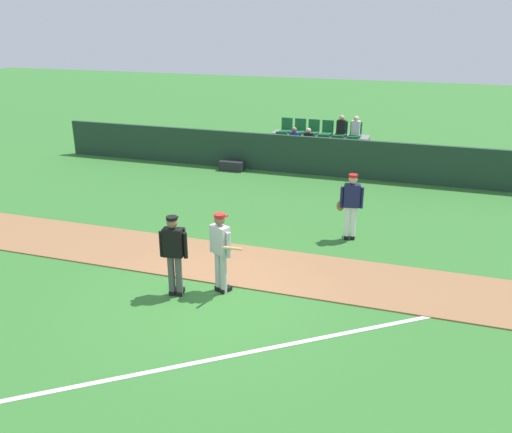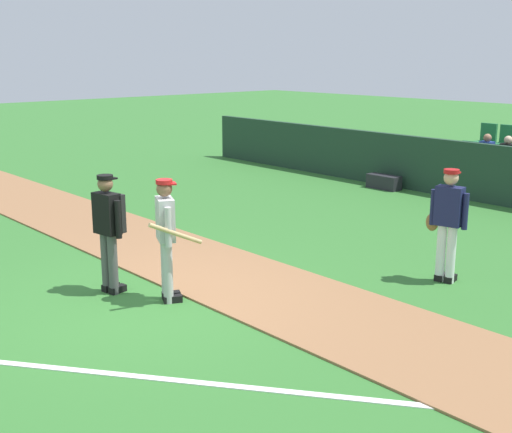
{
  "view_description": "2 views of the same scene",
  "coord_description": "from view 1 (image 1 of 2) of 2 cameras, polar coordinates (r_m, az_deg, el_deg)",
  "views": [
    {
      "loc": [
        4.0,
        -9.09,
        5.54
      ],
      "look_at": [
        0.56,
        1.53,
        1.29
      ],
      "focal_mm": 37.57,
      "sensor_mm": 36.0,
      "label": 1
    },
    {
      "loc": [
        7.78,
        -4.79,
        3.44
      ],
      "look_at": [
        0.67,
        1.53,
        1.12
      ],
      "focal_mm": 47.18,
      "sensor_mm": 36.0,
      "label": 2
    }
  ],
  "objects": [
    {
      "name": "stadium_bleachers",
      "position": [
        21.1,
        6.56,
        6.9
      ],
      "size": [
        3.9,
        2.1,
        1.9
      ],
      "color": "slate",
      "rests_on": "ground"
    },
    {
      "name": "equipment_bag",
      "position": [
        20.17,
        -2.6,
        5.41
      ],
      "size": [
        0.9,
        0.36,
        0.36
      ],
      "primitive_type": "cube",
      "color": "#232328",
      "rests_on": "ground"
    },
    {
      "name": "ground_plane",
      "position": [
        11.37,
        -5.13,
        -8.41
      ],
      "size": [
        80.0,
        80.0,
        0.0
      ],
      "primitive_type": "plane",
      "color": "#33702D"
    },
    {
      "name": "foul_line_chalk",
      "position": [
        10.26,
        9.72,
        -12.12
      ],
      "size": [
        9.71,
        7.22,
        0.01
      ],
      "primitive_type": "cube",
      "rotation": [
        0.0,
        0.0,
        0.64
      ],
      "color": "white",
      "rests_on": "ground"
    },
    {
      "name": "umpire_home_plate",
      "position": [
        11.06,
        -8.72,
        -3.66
      ],
      "size": [
        0.58,
        0.35,
        1.76
      ],
      "color": "#4C4C4C",
      "rests_on": "ground"
    },
    {
      "name": "batter_grey_jersey",
      "position": [
        11.09,
        -3.77,
        -3.56
      ],
      "size": [
        0.63,
        0.8,
        1.76
      ],
      "color": "#B2B2B2",
      "rests_on": "ground"
    },
    {
      "name": "infield_dirt_path",
      "position": [
        12.67,
        -2.34,
        -5.03
      ],
      "size": [
        28.0,
        2.14,
        0.03
      ],
      "primitive_type": "cube",
      "color": "#936642",
      "rests_on": "ground"
    },
    {
      "name": "runner_navy_jersey",
      "position": [
        13.9,
        10.05,
        1.29
      ],
      "size": [
        0.67,
        0.36,
        1.76
      ],
      "color": "white",
      "rests_on": "ground"
    },
    {
      "name": "dugout_fence",
      "position": [
        19.68,
        5.69,
        6.48
      ],
      "size": [
        20.0,
        0.16,
        1.39
      ],
      "primitive_type": "cube",
      "color": "#1E3828",
      "rests_on": "ground"
    }
  ]
}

